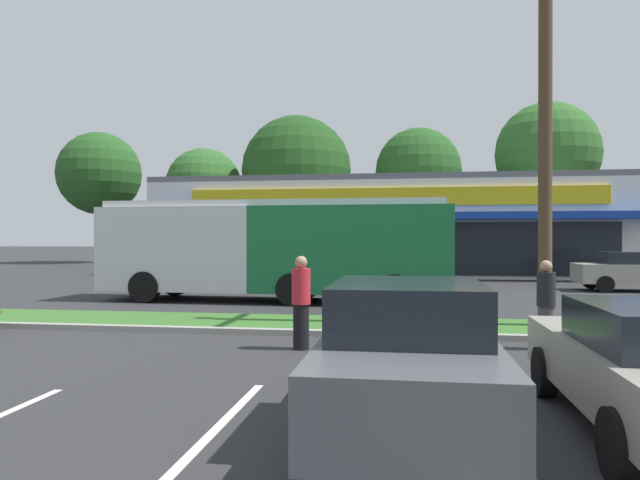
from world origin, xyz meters
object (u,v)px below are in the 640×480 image
pedestrian_by_pole (301,302)px  city_bus (275,247)px  pedestrian_near_bench (546,305)px  car_2 (632,271)px  utility_pole (539,61)px  car_1 (408,355)px

pedestrian_by_pole → city_bus: bearing=-77.2°
city_bus → pedestrian_near_bench: 9.95m
car_2 → pedestrian_near_bench: 13.98m
utility_pole → car_2: 12.88m
city_bus → car_1: (4.25, -12.14, -0.95)m
utility_pole → pedestrian_near_bench: size_ratio=6.85×
utility_pole → pedestrian_near_bench: 5.70m
city_bus → pedestrian_by_pole: (2.30, -7.85, -0.89)m
utility_pole → car_2: utility_pole is taller
utility_pole → pedestrian_near_bench: bearing=-99.2°
car_1 → pedestrian_near_bench: bearing=-27.3°
car_1 → pedestrian_near_bench: 5.56m
pedestrian_near_bench → city_bus: bearing=-77.1°
car_1 → car_2: (8.59, 17.55, -0.03)m
pedestrian_near_bench → car_1: bearing=32.2°
utility_pole → car_1: 9.39m
utility_pole → pedestrian_near_bench: utility_pole is taller
pedestrian_near_bench → pedestrian_by_pole: size_ratio=0.95×
utility_pole → pedestrian_by_pole: utility_pole is taller
city_bus → car_1: size_ratio=2.58×
car_1 → pedestrian_by_pole: 4.72m
pedestrian_near_bench → pedestrian_by_pole: 4.55m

